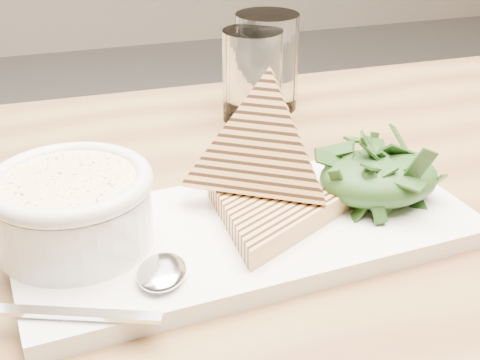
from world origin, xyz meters
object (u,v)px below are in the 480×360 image
object	(u,v)px
glass_far	(252,76)
table_top	(284,226)
soup_bowl	(74,217)
platter	(247,232)
glass_near	(267,62)

from	to	relation	value
glass_far	table_top	bearing A→B (deg)	-100.69
table_top	soup_bowl	size ratio (longest dim) A/B	8.72
platter	table_top	bearing A→B (deg)	38.82
table_top	glass_near	bearing A→B (deg)	74.33
table_top	glass_near	world-z (taller)	glass_near
platter	glass_near	xyz separation A→B (m)	(0.12, 0.30, 0.05)
soup_bowl	glass_far	bearing A→B (deg)	46.80
glass_far	glass_near	bearing A→B (deg)	46.95
table_top	glass_far	world-z (taller)	glass_far
platter	glass_far	bearing A→B (deg)	70.51
table_top	glass_near	distance (m)	0.28
soup_bowl	glass_far	size ratio (longest dim) A/B	1.14
glass_near	glass_far	bearing A→B (deg)	-133.05
table_top	glass_far	size ratio (longest dim) A/B	9.92
table_top	glass_near	size ratio (longest dim) A/B	9.09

